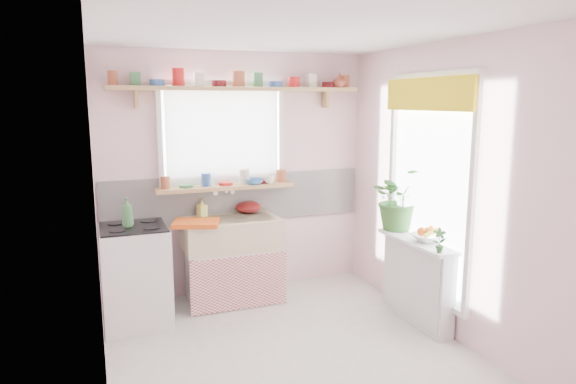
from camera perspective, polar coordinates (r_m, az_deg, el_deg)
name	(u,v)px	position (r m, az deg, el deg)	size (l,w,h in m)	color
room	(324,168)	(4.90, 4.06, 2.65)	(3.20, 3.20, 3.20)	silver
sink_unit	(232,259)	(5.23, -6.26, -7.44)	(0.95, 0.65, 1.11)	white
cooker	(136,275)	(4.85, -16.55, -8.88)	(0.58, 0.58, 0.93)	white
radiator_ledge	(417,280)	(4.88, 14.15, -9.42)	(0.22, 0.95, 0.78)	white
windowsill	(226,187)	(5.25, -6.93, 0.55)	(1.40, 0.22, 0.04)	tan
pine_shelf	(239,89)	(5.20, -5.50, 11.34)	(2.52, 0.24, 0.04)	tan
shelf_crockery	(237,81)	(5.20, -5.71, 12.16)	(2.47, 0.11, 0.12)	#A55133
sill_crockery	(224,180)	(5.23, -7.13, 1.35)	(1.35, 0.11, 0.12)	#A55133
dish_tray	(196,223)	(4.90, -10.17, -3.42)	(0.42, 0.32, 0.04)	#E55614
colander	(249,207)	(5.37, -4.41, -1.67)	(0.27, 0.27, 0.12)	#611010
jade_plant	(399,198)	(5.04, 12.18, -0.70)	(0.55, 0.47, 0.61)	#376E2C
fruit_bowl	(428,238)	(4.72, 15.24, -4.94)	(0.27, 0.27, 0.07)	white
herb_pot	(439,240)	(4.38, 16.48, -5.18)	(0.11, 0.07, 0.21)	#2A5C25
soap_bottle_sink	(202,208)	(5.25, -9.54, -1.72)	(0.08, 0.08, 0.18)	#EAE568
sill_cup	(269,179)	(5.30, -2.07, 1.41)	(0.11, 0.11, 0.09)	white
sill_bowl	(254,182)	(5.25, -3.80, 1.16)	(0.19, 0.19, 0.06)	#3876B8
shelf_vase	(340,80)	(5.54, 5.75, 12.23)	(0.14, 0.14, 0.15)	#97432E
cooker_bottle	(127,212)	(4.70, -17.44, -2.13)	(0.10, 0.10, 0.26)	#3E7D48
fruit	(428,231)	(4.71, 15.29, -4.23)	(0.20, 0.14, 0.10)	#D75B12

